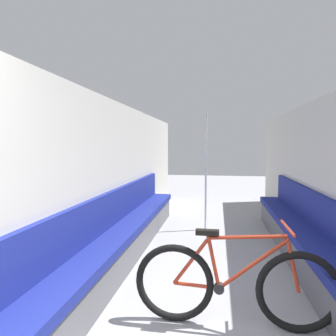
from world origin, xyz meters
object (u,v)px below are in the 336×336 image
bench_seat_row_left (124,236)px  grab_pole_near (206,173)px  bench_seat_row_right (309,246)px  bicycle (234,285)px

bench_seat_row_left → grab_pole_near: 2.06m
bench_seat_row_right → grab_pole_near: grab_pole_near is taller
bench_seat_row_left → bicycle: bench_seat_row_left is taller
bench_seat_row_left → bench_seat_row_right: size_ratio=1.00×
bench_seat_row_left → grab_pole_near: grab_pole_near is taller
bench_seat_row_left → grab_pole_near: bearing=57.0°
bench_seat_row_left → bench_seat_row_right: (2.39, 0.00, 0.00)m
bench_seat_row_right → grab_pole_near: 2.23m
bench_seat_row_left → bench_seat_row_right: same height
bicycle → grab_pole_near: grab_pole_near is taller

